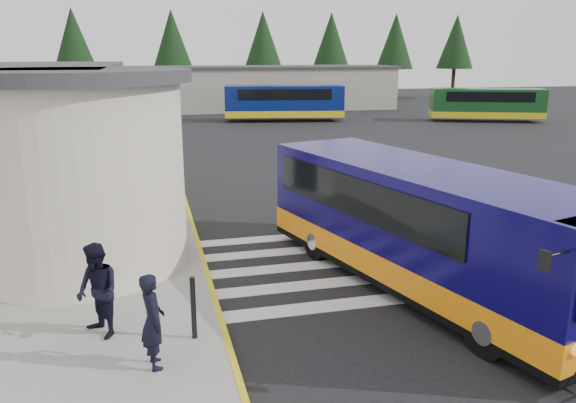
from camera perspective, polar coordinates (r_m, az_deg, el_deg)
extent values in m
plane|color=black|center=(15.70, 6.29, -5.05)|extent=(140.00, 140.00, 0.00)
cube|color=gray|center=(18.94, -24.99, -2.68)|extent=(10.00, 34.00, 0.15)
cube|color=yellow|center=(18.60, -9.89, -1.76)|extent=(0.12, 34.00, 0.16)
cylinder|color=beige|center=(14.71, -20.70, 2.44)|extent=(5.20, 5.20, 4.50)
cylinder|color=#38383A|center=(14.43, -21.57, 11.79)|extent=(5.80, 5.80, 0.30)
cube|color=black|center=(19.29, -17.49, 1.95)|extent=(0.08, 1.20, 2.20)
cube|color=#38383A|center=(19.03, -16.35, 5.86)|extent=(1.20, 1.80, 0.12)
cube|color=silver|center=(12.78, 9.20, -9.89)|extent=(8.00, 0.55, 0.01)
cube|color=silver|center=(13.79, 7.23, -7.91)|extent=(8.00, 0.55, 0.01)
cube|color=silver|center=(14.83, 5.54, -6.21)|extent=(8.00, 0.55, 0.01)
cube|color=silver|center=(15.90, 4.09, -4.72)|extent=(8.00, 0.55, 0.01)
cube|color=silver|center=(16.98, 2.83, -3.42)|extent=(8.00, 0.55, 0.01)
cube|color=gray|center=(57.04, -2.83, 11.39)|extent=(26.00, 8.00, 4.00)
cube|color=#38383A|center=(56.96, -2.86, 13.50)|extent=(26.40, 8.40, 0.20)
cylinder|color=black|center=(64.27, -20.56, 10.69)|extent=(0.44, 0.44, 3.60)
cone|color=black|center=(64.19, -20.97, 15.13)|extent=(4.40, 4.40, 6.40)
cylinder|color=black|center=(64.00, -11.47, 11.30)|extent=(0.44, 0.44, 3.60)
cone|color=black|center=(63.92, -11.70, 15.78)|extent=(4.40, 4.40, 6.40)
cylinder|color=black|center=(65.28, -2.50, 11.64)|extent=(0.44, 0.44, 3.60)
cone|color=black|center=(65.20, -2.55, 16.03)|extent=(4.40, 4.40, 6.40)
cylinder|color=black|center=(67.36, 4.32, 11.70)|extent=(0.44, 0.44, 3.60)
cone|color=black|center=(67.29, 4.41, 15.96)|extent=(4.40, 4.40, 6.40)
cylinder|color=black|center=(70.30, 10.65, 11.62)|extent=(0.44, 0.44, 3.60)
cone|color=black|center=(70.23, 10.85, 15.69)|extent=(4.40, 4.40, 6.40)
cylinder|color=black|center=(73.98, 16.41, 11.43)|extent=(0.44, 0.44, 3.60)
cone|color=black|center=(73.92, 16.70, 15.29)|extent=(4.40, 4.40, 6.40)
cube|color=#0C064D|center=(13.25, 13.43, -1.75)|extent=(4.88, 9.62, 2.42)
cube|color=orange|center=(13.53, 13.20, -5.50)|extent=(4.91, 9.66, 0.58)
cube|color=black|center=(13.65, 13.12, -6.84)|extent=(4.90, 9.65, 0.23)
cube|color=black|center=(12.93, 6.80, 0.40)|extent=(1.79, 6.58, 0.93)
cube|color=black|center=(14.58, 15.18, 1.62)|extent=(1.79, 6.58, 0.93)
cylinder|color=black|center=(10.89, 19.71, -12.30)|extent=(0.55, 1.04, 0.99)
cylinder|color=black|center=(12.57, 26.67, -9.34)|extent=(0.55, 1.04, 0.99)
cylinder|color=black|center=(14.95, 3.01, -3.99)|extent=(0.55, 1.04, 0.99)
cylinder|color=black|center=(16.22, 9.82, -2.69)|extent=(0.55, 1.04, 0.99)
cube|color=black|center=(8.88, 24.59, -5.48)|extent=(0.10, 0.19, 0.31)
imported|color=black|center=(9.82, -13.58, -11.69)|extent=(0.50, 0.67, 1.67)
imported|color=black|center=(11.06, -18.77, -8.60)|extent=(1.05, 1.11, 1.81)
cylinder|color=black|center=(10.68, -9.59, -10.61)|extent=(0.10, 0.10, 1.21)
cube|color=navy|center=(46.39, -0.40, 10.20)|extent=(9.85, 4.32, 2.43)
cube|color=yellow|center=(46.48, -0.40, 8.99)|extent=(9.88, 4.36, 0.53)
cube|color=black|center=(46.35, -0.40, 10.92)|extent=(7.77, 3.99, 0.85)
cube|color=#114318|center=(48.89, 19.52, 9.45)|extent=(9.05, 5.36, 2.24)
cube|color=yellow|center=(48.97, 19.43, 8.40)|extent=(9.09, 5.39, 0.49)
cube|color=black|center=(48.85, 19.57, 10.07)|extent=(7.24, 4.72, 0.78)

